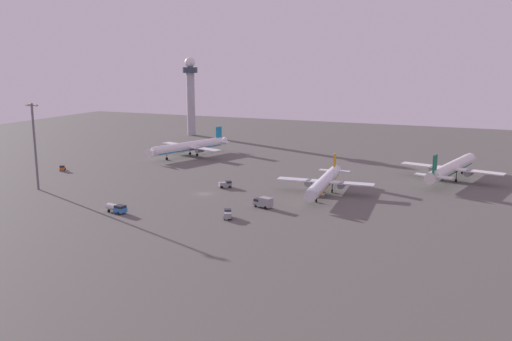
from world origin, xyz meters
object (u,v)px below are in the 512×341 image
object	(u,v)px
airplane_terminal_side	(325,182)
maintenance_van	(226,184)
catering_truck	(264,202)
cargo_loader	(228,214)
control_tower	(191,91)
pushback_tug	(62,168)
fuel_truck	(117,208)
airplane_mid_apron	(452,168)
apron_light_west	(35,141)
airplane_far_stand	(190,146)

from	to	relation	value
airplane_terminal_side	maintenance_van	distance (m)	32.44
catering_truck	cargo_loader	bearing A→B (deg)	176.94
control_tower	pushback_tug	xyz separation A→B (m)	(3.99, -104.95, -23.15)
airplane_terminal_side	fuel_truck	world-z (taller)	airplane_terminal_side
maintenance_van	pushback_tug	bearing A→B (deg)	-127.08
airplane_mid_apron	cargo_loader	world-z (taller)	airplane_mid_apron
airplane_mid_apron	pushback_tug	world-z (taller)	airplane_mid_apron
maintenance_van	airplane_mid_apron	bearing A→B (deg)	84.69
airplane_terminal_side	maintenance_van	xyz separation A→B (m)	(-31.93, -5.11, -2.63)
control_tower	cargo_loader	distance (m)	164.73
control_tower	airplane_mid_apron	world-z (taller)	control_tower
catering_truck	apron_light_west	distance (m)	77.00
airplane_far_stand	fuel_truck	size ratio (longest dim) A/B	6.43
airplane_terminal_side	apron_light_west	size ratio (longest dim) A/B	1.42
maintenance_van	cargo_loader	bearing A→B (deg)	-9.50
catering_truck	airplane_terminal_side	bearing A→B (deg)	-10.23
cargo_loader	airplane_terminal_side	bearing A→B (deg)	40.23
pushback_tug	airplane_terminal_side	bearing A→B (deg)	149.51
pushback_tug	cargo_loader	size ratio (longest dim) A/B	0.78
control_tower	airplane_terminal_side	size ratio (longest dim) A/B	1.07
airplane_terminal_side	pushback_tug	size ratio (longest dim) A/B	11.06
cargo_loader	fuel_truck	xyz separation A→B (m)	(-30.27, -7.16, 0.19)
control_tower	cargo_loader	bearing A→B (deg)	-57.08
airplane_mid_apron	maintenance_van	world-z (taller)	airplane_mid_apron
pushback_tug	fuel_truck	bearing A→B (deg)	111.27
catering_truck	cargo_loader	world-z (taller)	catering_truck
catering_truck	maintenance_van	distance (m)	27.21
fuel_truck	pushback_tug	bearing A→B (deg)	-115.23
control_tower	pushback_tug	distance (m)	107.54
control_tower	airplane_terminal_side	distance (m)	146.53
catering_truck	pushback_tug	bearing A→B (deg)	94.43
airplane_terminal_side	pushback_tug	xyz separation A→B (m)	(-100.65, -4.41, -2.75)
airplane_terminal_side	fuel_truck	distance (m)	63.58
fuel_truck	apron_light_west	size ratio (longest dim) A/B	0.24
maintenance_van	fuel_truck	distance (m)	41.02
airplane_terminal_side	airplane_far_stand	world-z (taller)	airplane_far_stand
pushback_tug	cargo_loader	distance (m)	90.49
airplane_terminal_side	airplane_mid_apron	distance (m)	50.00
pushback_tug	airplane_mid_apron	bearing A→B (deg)	163.39
control_tower	catering_truck	bearing A→B (deg)	-52.89
airplane_terminal_side	apron_light_west	world-z (taller)	apron_light_west
airplane_mid_apron	airplane_far_stand	bearing A→B (deg)	-170.06
control_tower	catering_truck	world-z (taller)	control_tower
control_tower	airplane_terminal_side	bearing A→B (deg)	-43.86
airplane_far_stand	maintenance_van	size ratio (longest dim) A/B	9.41
catering_truck	fuel_truck	bearing A→B (deg)	136.71
fuel_truck	airplane_mid_apron	bearing A→B (deg)	144.66
airplane_far_stand	cargo_loader	bearing A→B (deg)	144.65
fuel_truck	control_tower	bearing A→B (deg)	-147.44
airplane_mid_apron	pushback_tug	distance (m)	141.62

